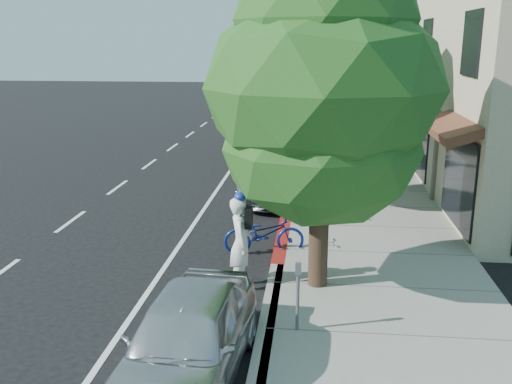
# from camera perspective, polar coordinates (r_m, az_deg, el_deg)

# --- Properties ---
(ground) EXTENTS (120.00, 120.00, 0.00)m
(ground) POSITION_cam_1_polar(r_m,az_deg,el_deg) (14.03, 2.43, -6.26)
(ground) COLOR black
(ground) RESTS_ON ground
(sidewalk) EXTENTS (4.60, 56.00, 0.15)m
(sidewalk) POSITION_cam_1_polar(r_m,az_deg,el_deg) (21.70, 9.86, 1.37)
(sidewalk) COLOR gray
(sidewalk) RESTS_ON ground
(curb) EXTENTS (0.30, 56.00, 0.15)m
(curb) POSITION_cam_1_polar(r_m,az_deg,el_deg) (21.66, 3.78, 1.54)
(curb) COLOR #9E998E
(curb) RESTS_ON ground
(curb_red_segment) EXTENTS (0.32, 4.00, 0.15)m
(curb_red_segment) POSITION_cam_1_polar(r_m,az_deg,el_deg) (14.94, 2.68, -4.62)
(curb_red_segment) COLOR maroon
(curb_red_segment) RESTS_ON ground
(storefront_building) EXTENTS (10.00, 36.00, 7.00)m
(storefront_building) POSITION_cam_1_polar(r_m,az_deg,el_deg) (32.34, 22.25, 11.02)
(storefront_building) COLOR tan
(storefront_building) RESTS_ON ground
(street_tree_0) EXTENTS (4.63, 4.63, 6.82)m
(street_tree_0) POSITION_cam_1_polar(r_m,az_deg,el_deg) (11.11, 6.70, 9.87)
(street_tree_0) COLOR black
(street_tree_0) RESTS_ON ground
(street_tree_1) EXTENTS (4.28, 4.28, 6.98)m
(street_tree_1) POSITION_cam_1_polar(r_m,az_deg,el_deg) (17.09, 6.55, 12.25)
(street_tree_1) COLOR black
(street_tree_1) RESTS_ON ground
(street_tree_2) EXTENTS (4.94, 4.94, 7.36)m
(street_tree_2) POSITION_cam_1_polar(r_m,az_deg,el_deg) (23.08, 6.47, 13.26)
(street_tree_2) COLOR black
(street_tree_2) RESTS_ON ground
(street_tree_3) EXTENTS (5.04, 5.04, 7.68)m
(street_tree_3) POSITION_cam_1_polar(r_m,az_deg,el_deg) (29.07, 6.43, 14.00)
(street_tree_3) COLOR black
(street_tree_3) RESTS_ON ground
(street_tree_4) EXTENTS (5.24, 5.24, 7.91)m
(street_tree_4) POSITION_cam_1_polar(r_m,az_deg,el_deg) (35.07, 6.39, 14.34)
(street_tree_4) COLOR black
(street_tree_4) RESTS_ON ground
(street_tree_5) EXTENTS (5.47, 5.47, 7.55)m
(street_tree_5) POSITION_cam_1_polar(r_m,az_deg,el_deg) (41.07, 6.35, 13.95)
(street_tree_5) COLOR black
(street_tree_5) RESTS_ON ground
(cyclist) EXTENTS (0.57, 0.78, 1.98)m
(cyclist) POSITION_cam_1_polar(r_m,az_deg,el_deg) (11.89, -1.51, -5.14)
(cyclist) COLOR white
(cyclist) RESTS_ON ground
(bicycle) EXTENTS (2.04, 1.01, 1.03)m
(bicycle) POSITION_cam_1_polar(r_m,az_deg,el_deg) (13.91, 0.81, -4.19)
(bicycle) COLOR navy
(bicycle) RESTS_ON ground
(silver_suv) EXTENTS (3.01, 5.67, 1.52)m
(silver_suv) POSITION_cam_1_polar(r_m,az_deg,el_deg) (19.10, 2.01, 1.85)
(silver_suv) COLOR #A2A2A7
(silver_suv) RESTS_ON ground
(dark_sedan) EXTENTS (1.88, 5.06, 1.65)m
(dark_sedan) POSITION_cam_1_polar(r_m,az_deg,el_deg) (27.85, 3.31, 6.10)
(dark_sedan) COLOR black
(dark_sedan) RESTS_ON ground
(white_pickup) EXTENTS (3.12, 6.16, 1.71)m
(white_pickup) POSITION_cam_1_polar(r_m,az_deg,el_deg) (32.04, 3.69, 7.30)
(white_pickup) COLOR silver
(white_pickup) RESTS_ON ground
(dark_suv_far) EXTENTS (2.66, 5.45, 1.79)m
(dark_suv_far) POSITION_cam_1_polar(r_m,az_deg,el_deg) (39.38, 2.89, 8.77)
(dark_suv_far) COLOR black
(dark_suv_far) RESTS_ON ground
(near_car_a) EXTENTS (1.93, 4.26, 1.42)m
(near_car_a) POSITION_cam_1_polar(r_m,az_deg,el_deg) (8.92, -6.90, -14.40)
(near_car_a) COLOR silver
(near_car_a) RESTS_ON ground
(pedestrian) EXTENTS (1.02, 1.00, 1.66)m
(pedestrian) POSITION_cam_1_polar(r_m,az_deg,el_deg) (25.61, 10.06, 5.47)
(pedestrian) COLOR black
(pedestrian) RESTS_ON sidewalk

